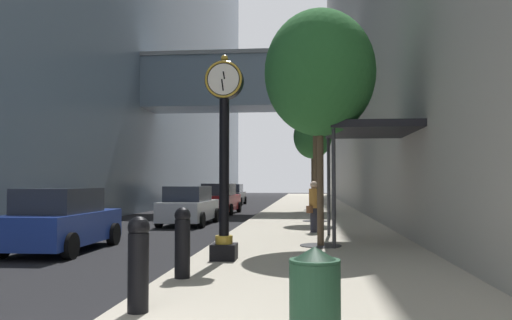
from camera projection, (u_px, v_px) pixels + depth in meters
name	position (u px, v px, depth m)	size (l,w,h in m)	color
ground_plane	(263.00, 212.00, 31.11)	(110.00, 110.00, 0.00)	black
sidewalk_right	(310.00, 209.00, 33.82)	(5.65, 80.00, 0.14)	#BCB29E
street_clock	(224.00, 146.00, 11.35)	(0.84, 0.55, 4.52)	black
bollard_nearest	(138.00, 262.00, 6.76)	(0.29, 0.29, 1.25)	black
bollard_second	(182.00, 241.00, 9.15)	(0.29, 0.29, 1.25)	black
street_tree_near	(320.00, 73.00, 13.91)	(2.99, 2.99, 6.37)	#333335
street_tree_mid_near	(315.00, 107.00, 22.54)	(1.97, 1.97, 6.17)	#333335
street_tree_mid_far	(313.00, 137.00, 31.12)	(2.30, 2.30, 5.76)	#333335
trash_bin	(315.00, 297.00, 5.20)	(0.53, 0.53, 1.05)	#234C33
pedestrian_walking	(314.00, 205.00, 17.46)	(0.51, 0.51, 1.73)	#23232D
storefront_awning	(368.00, 132.00, 14.84)	(2.40, 3.60, 3.30)	black
car_silver_near	(189.00, 206.00, 22.10)	(2.03, 4.44, 1.65)	#B7BABF
car_grey_mid	(232.00, 195.00, 41.24)	(1.96, 4.31, 1.66)	slate
car_blue_far	(62.00, 221.00, 13.69)	(1.97, 4.12, 1.68)	navy
car_red_trailing	(220.00, 199.00, 29.85)	(2.12, 4.29, 1.74)	#AD191E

